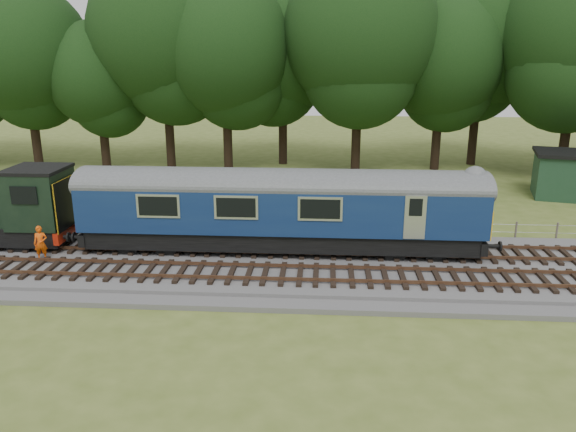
{
  "coord_description": "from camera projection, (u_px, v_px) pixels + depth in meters",
  "views": [
    {
      "loc": [
        2.33,
        -22.94,
        9.23
      ],
      "look_at": [
        0.74,
        1.4,
        2.0
      ],
      "focal_mm": 35.0,
      "sensor_mm": 36.0,
      "label": 1
    }
  ],
  "objects": [
    {
      "name": "dmu_railcar",
      "position": [
        281.0,
        203.0,
        25.29
      ],
      "size": [
        18.05,
        2.86,
        3.88
      ],
      "color": "black",
      "rests_on": "ground"
    },
    {
      "name": "ground",
      "position": [
        269.0,
        268.0,
        24.72
      ],
      "size": [
        120.0,
        120.0,
        0.0
      ],
      "primitive_type": "plane",
      "color": "#536525",
      "rests_on": "ground"
    },
    {
      "name": "tree_line",
      "position": [
        295.0,
        168.0,
        45.76
      ],
      "size": [
        70.0,
        8.0,
        18.0
      ],
      "primitive_type": null,
      "color": "black",
      "rests_on": "ground"
    },
    {
      "name": "track_south",
      "position": [
        265.0,
        273.0,
        23.07
      ],
      "size": [
        67.2,
        2.4,
        0.21
      ],
      "color": "black",
      "rests_on": "ballast"
    },
    {
      "name": "worker",
      "position": [
        41.0,
        243.0,
        24.51
      ],
      "size": [
        0.65,
        0.52,
        1.55
      ],
      "primitive_type": "imported",
      "rotation": [
        0.0,
        0.0,
        0.29
      ],
      "color": "#FF590D",
      "rests_on": "ballast"
    },
    {
      "name": "track_north",
      "position": [
        272.0,
        249.0,
        25.94
      ],
      "size": [
        67.2,
        2.4,
        0.21
      ],
      "color": "black",
      "rests_on": "ballast"
    },
    {
      "name": "shed",
      "position": [
        563.0,
        174.0,
        36.32
      ],
      "size": [
        4.41,
        4.41,
        2.99
      ],
      "rotation": [
        0.0,
        0.0,
        -0.24
      ],
      "color": "#1A3B24",
      "rests_on": "ground"
    },
    {
      "name": "fence",
      "position": [
        278.0,
        236.0,
        29.02
      ],
      "size": [
        64.0,
        0.12,
        1.0
      ],
      "primitive_type": null,
      "color": "#6B6054",
      "rests_on": "ground"
    },
    {
      "name": "ballast",
      "position": [
        269.0,
        264.0,
        24.67
      ],
      "size": [
        70.0,
        7.0,
        0.35
      ],
      "primitive_type": "cube",
      "color": "#4C4C4F",
      "rests_on": "ground"
    }
  ]
}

